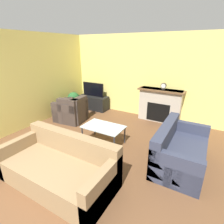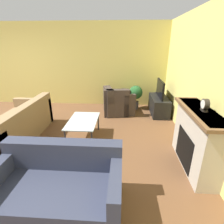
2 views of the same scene
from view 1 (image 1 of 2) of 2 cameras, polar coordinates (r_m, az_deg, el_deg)
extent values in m
cube|color=#EADB72|center=(6.04, 9.41, 11.34)|extent=(8.03, 0.06, 2.70)
cube|color=#EADB72|center=(5.69, -25.98, 8.98)|extent=(0.06, 7.84, 2.70)
cube|color=#B2A899|center=(5.81, 15.38, 2.14)|extent=(1.30, 0.35, 1.05)
cube|color=black|center=(5.71, 14.71, -0.18)|extent=(0.71, 0.01, 0.59)
cube|color=brown|center=(5.65, 15.78, 6.88)|extent=(1.42, 0.41, 0.05)
cube|color=black|center=(6.80, -5.99, 3.11)|extent=(1.14, 0.48, 0.52)
cube|color=black|center=(6.67, -6.16, 7.33)|extent=(0.89, 0.05, 0.51)
cube|color=black|center=(6.65, -6.29, 7.29)|extent=(0.85, 0.01, 0.47)
cube|color=#8C704C|center=(3.39, -17.12, -18.59)|extent=(2.03, 0.98, 0.42)
cube|color=#8C704C|center=(3.38, -13.05, -9.85)|extent=(2.03, 0.20, 0.40)
cube|color=#8C704C|center=(3.98, -26.95, -11.62)|extent=(0.14, 0.98, 0.66)
cube|color=#8C704C|center=(2.83, -2.83, -23.69)|extent=(0.14, 0.98, 0.66)
cube|color=#33384C|center=(3.95, 21.54, -13.02)|extent=(0.89, 1.60, 0.42)
cube|color=#33384C|center=(3.79, 17.24, -6.75)|extent=(0.20, 1.60, 0.40)
cube|color=#33384C|center=(3.28, 19.58, -17.76)|extent=(0.89, 0.14, 0.66)
cube|color=#33384C|center=(4.53, 23.30, -7.02)|extent=(0.89, 0.14, 0.66)
cube|color=#3D332D|center=(5.86, -13.43, -0.84)|extent=(0.96, 0.80, 0.42)
cube|color=#3D332D|center=(5.52, -10.91, 2.56)|extent=(0.27, 0.73, 0.40)
cube|color=#3D332D|center=(6.03, -11.89, 1.13)|extent=(0.90, 0.23, 0.66)
cube|color=#3D332D|center=(5.61, -15.29, -0.68)|extent=(0.90, 0.23, 0.66)
cube|color=#3D332D|center=(5.88, -12.28, -0.65)|extent=(0.89, 1.00, 0.42)
cube|color=#3D332D|center=(5.48, -14.07, 2.14)|extent=(0.71, 0.38, 0.40)
cube|color=#3D332D|center=(5.73, -9.94, 0.22)|extent=(0.37, 0.85, 0.66)
cube|color=#3D332D|center=(5.96, -14.70, 0.66)|extent=(0.37, 0.85, 0.66)
cylinder|color=#333338|center=(4.47, -9.66, -7.44)|extent=(0.04, 0.04, 0.44)
cylinder|color=#333338|center=(4.01, 0.73, -10.65)|extent=(0.04, 0.04, 0.44)
cylinder|color=#333338|center=(4.85, -5.65, -4.90)|extent=(0.04, 0.04, 0.44)
cylinder|color=#333338|center=(4.43, 4.17, -7.49)|extent=(0.04, 0.04, 0.44)
cube|color=silver|center=(4.31, -2.83, -4.84)|extent=(1.00, 0.62, 0.02)
cylinder|color=#47474C|center=(6.57, -12.15, 0.84)|extent=(0.22, 0.22, 0.25)
cylinder|color=#4C3823|center=(6.51, -12.28, 2.41)|extent=(0.03, 0.03, 0.13)
sphere|color=#235628|center=(6.44, -12.44, 4.44)|extent=(0.44, 0.44, 0.44)
cube|color=#28231E|center=(5.66, 16.39, 7.25)|extent=(0.12, 0.07, 0.03)
cylinder|color=#28231E|center=(5.64, 16.49, 8.22)|extent=(0.17, 0.07, 0.17)
cylinder|color=white|center=(5.60, 16.39, 8.16)|extent=(0.14, 0.00, 0.14)
camera|label=2|loc=(4.34, 48.67, 10.07)|focal=28.00mm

